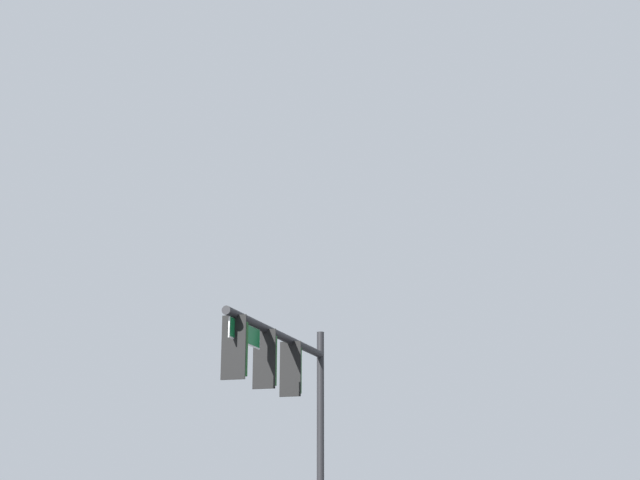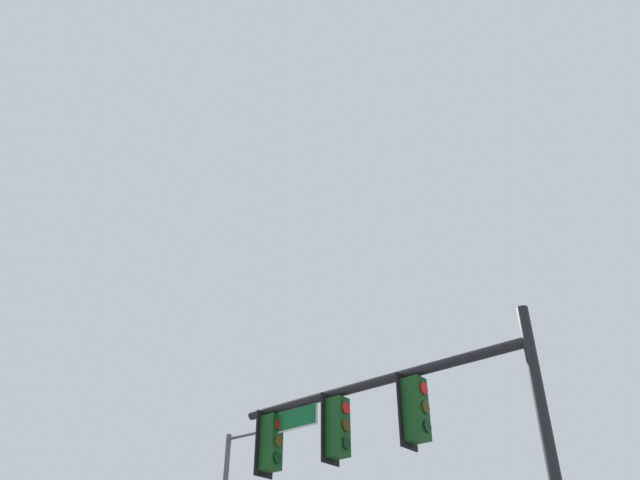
# 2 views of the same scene
# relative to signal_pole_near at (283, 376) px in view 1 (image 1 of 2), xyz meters

# --- Properties ---
(signal_pole_near) EXTENTS (6.32, 1.08, 6.04)m
(signal_pole_near) POSITION_rel_signal_pole_near_xyz_m (0.00, 0.00, 0.00)
(signal_pole_near) COLOR black
(signal_pole_near) RESTS_ON ground_plane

